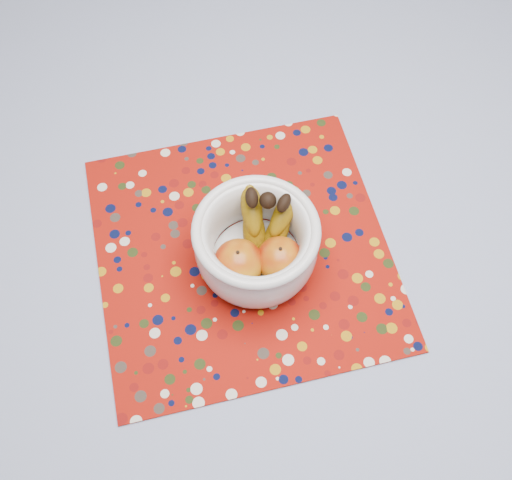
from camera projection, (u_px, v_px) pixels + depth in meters
table at (306, 221)px, 1.08m from camera, size 1.20×1.20×0.75m
tablecloth at (310, 197)px, 1.01m from camera, size 1.32×1.32×0.01m
placemat at (243, 250)px, 0.96m from camera, size 0.54×0.54×0.00m
fruit_bowl at (260, 240)px, 0.89m from camera, size 0.19×0.19×0.13m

